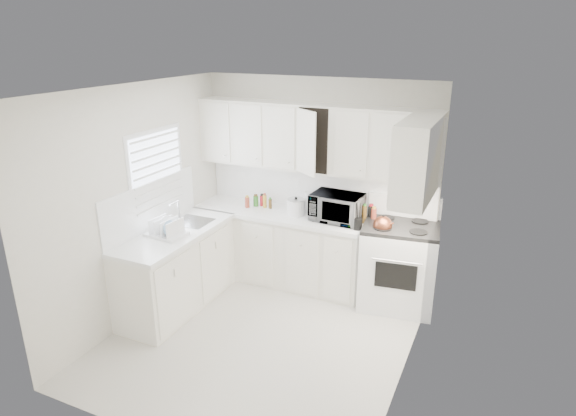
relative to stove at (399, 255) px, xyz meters
The scene contains 34 objects.
floor 1.85m from the stove, 131.37° to the right, with size 3.20×3.20×0.00m, color silver.
ceiling 2.61m from the stove, 131.37° to the right, with size 3.20×3.20×0.00m, color white.
wall_back 1.35m from the stove, 165.49° to the left, with size 3.00×3.00×0.00m, color silver.
wall_front 3.19m from the stove, 111.57° to the right, with size 3.00×3.00×0.00m, color silver.
wall_left 3.02m from the stove, 153.80° to the right, with size 3.20×3.20×0.00m, color silver.
wall_right 1.50m from the stove, 74.86° to the right, with size 3.20×3.20×0.00m, color silver.
window_blinds 2.94m from the stove, 160.07° to the right, with size 0.06×0.96×1.06m, color white, non-canonical shape.
lower_cabinets_back 1.55m from the stove, behind, with size 2.22×0.60×0.90m, color white, non-canonical shape.
lower_cabinets_left 2.60m from the stove, 154.84° to the right, with size 0.60×1.60×0.90m, color white, non-canonical shape.
countertop_back 1.56m from the stove, behind, with size 2.24×0.64×0.05m, color white.
countertop_left 2.60m from the stove, 154.74° to the right, with size 0.64×1.62×0.05m, color white.
backsplash_back 1.32m from the stove, 165.96° to the left, with size 2.98×0.02×0.55m, color white.
backsplash_left 2.92m from the stove, 157.31° to the right, with size 0.02×1.60×0.55m, color white.
upper_cabinets_back 1.43m from the stove, behind, with size 3.00×0.33×0.80m, color white, non-canonical shape.
upper_cabinets_right 1.00m from the stove, 68.79° to the right, with size 0.33×0.90×0.80m, color white, non-canonical shape.
sink 2.49m from the stove, 162.15° to the right, with size 0.42×0.38×0.30m, color gray, non-canonical shape.
stove is the anchor object (origin of this frame).
tea_kettle 0.48m from the stove, 138.37° to the right, with size 0.26×0.22×0.24m, color maroon, non-canonical shape.
frying_pan 0.39m from the stove, 41.63° to the left, with size 0.23×0.39×0.04m, color black, non-canonical shape.
microwave 0.93m from the stove, behind, with size 0.60×0.33×0.40m, color gray.
rice_cooker 1.38m from the stove, behind, with size 0.23×0.23×0.23m, color white, non-canonical shape.
paper_towel 1.27m from the stove, behind, with size 0.12×0.12×0.27m, color white.
utensil_crock 0.68m from the stove, 160.26° to the right, with size 0.11×0.11×0.34m, color black, non-canonical shape.
dish_rack 2.69m from the stove, 152.48° to the right, with size 0.42×0.31×0.23m, color white, non-canonical shape.
spice_left_0 2.03m from the stove, behind, with size 0.06×0.06×0.13m, color #9D3E2B.
spice_left_1 1.96m from the stove, behind, with size 0.06×0.06×0.13m, color #327C29.
spice_left_2 1.89m from the stove, behind, with size 0.06×0.06×0.13m, color #B31724.
spice_left_3 1.81m from the stove, behind, with size 0.06×0.06×0.13m, color gold.
spice_left_4 1.74m from the stove, behind, with size 0.06×0.06×0.13m, color brown.
sauce_right_0 0.71m from the stove, 164.53° to the left, with size 0.06×0.06×0.19m, color #B31724.
sauce_right_1 0.65m from the stove, 169.28° to the left, with size 0.06×0.06×0.19m, color gold.
sauce_right_2 0.62m from the stove, 161.05° to the left, with size 0.06×0.06×0.19m, color brown.
sauce_right_3 0.57m from the stove, 166.44° to the left, with size 0.06×0.06×0.19m, color black.
sauce_right_4 0.55m from the stove, 155.68° to the left, with size 0.06×0.06×0.19m, color #9D3E2B.
Camera 1 is at (2.15, -4.01, 3.08)m, focal length 30.91 mm.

